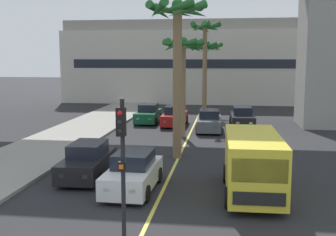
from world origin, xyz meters
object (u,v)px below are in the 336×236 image
(car_queue_fifth, at_px, (148,114))
(palm_tree_far_median, at_px, (183,55))
(palm_tree_near_median, at_px, (177,37))
(car_queue_third, at_px, (242,118))
(palm_tree_farthest_median, at_px, (205,41))
(car_queue_front, at_px, (209,121))
(palm_tree_mid_median, at_px, (205,54))
(delivery_van, at_px, (253,163))
(traffic_light_median_near, at_px, (122,154))
(car_queue_sixth, at_px, (175,117))
(car_queue_second, at_px, (133,173))
(car_queue_fourth, at_px, (88,161))

(car_queue_fifth, bearing_deg, palm_tree_far_median, -59.22)
(palm_tree_near_median, bearing_deg, car_queue_third, 70.51)
(palm_tree_farthest_median, bearing_deg, car_queue_front, -82.38)
(car_queue_fifth, distance_m, palm_tree_mid_median, 9.41)
(palm_tree_near_median, bearing_deg, palm_tree_far_median, 92.91)
(car_queue_third, bearing_deg, palm_tree_mid_median, 113.12)
(palm_tree_near_median, distance_m, palm_tree_farthest_median, 12.69)
(car_queue_third, height_order, palm_tree_near_median, palm_tree_near_median)
(delivery_van, bearing_deg, traffic_light_median_near, -125.79)
(car_queue_sixth, height_order, palm_tree_farthest_median, palm_tree_farthest_median)
(car_queue_second, height_order, car_queue_third, same)
(car_queue_second, relative_size, palm_tree_near_median, 0.50)
(palm_tree_far_median, distance_m, palm_tree_farthest_median, 6.79)
(traffic_light_median_near, bearing_deg, car_queue_front, 85.32)
(car_queue_sixth, distance_m, palm_tree_mid_median, 9.53)
(car_queue_sixth, relative_size, palm_tree_far_median, 0.62)
(car_queue_front, xyz_separation_m, car_queue_third, (2.46, 2.31, 0.00))
(palm_tree_far_median, height_order, palm_tree_farthest_median, palm_tree_farthest_median)
(car_queue_sixth, height_order, palm_tree_far_median, palm_tree_far_median)
(car_queue_front, distance_m, palm_tree_farthest_median, 7.24)
(palm_tree_mid_median, bearing_deg, palm_tree_far_median, -93.74)
(traffic_light_median_near, bearing_deg, palm_tree_mid_median, 88.57)
(car_queue_third, height_order, car_queue_fifth, same)
(car_queue_third, bearing_deg, car_queue_sixth, -178.69)
(car_queue_front, distance_m, palm_tree_mid_median, 11.28)
(car_queue_second, relative_size, car_queue_sixth, 1.00)
(car_queue_front, relative_size, palm_tree_near_median, 0.50)
(car_queue_sixth, distance_m, palm_tree_farthest_median, 6.62)
(car_queue_second, xyz_separation_m, car_queue_fifth, (-2.64, 17.52, 0.00))
(car_queue_front, xyz_separation_m, palm_tree_near_median, (-1.37, -8.52, 5.63))
(car_queue_fourth, relative_size, delivery_van, 0.79)
(palm_tree_near_median, height_order, palm_tree_far_median, palm_tree_near_median)
(car_queue_fourth, relative_size, palm_tree_far_median, 0.63)
(car_queue_third, xyz_separation_m, palm_tree_farthest_median, (-3.02, 1.83, 5.92))
(palm_tree_mid_median, bearing_deg, palm_tree_farthest_median, -87.10)
(delivery_van, bearing_deg, car_queue_fifth, 112.73)
(car_queue_front, bearing_deg, car_queue_fourth, -111.09)
(car_queue_fourth, relative_size, palm_tree_mid_median, 0.60)
(car_queue_front, distance_m, palm_tree_far_median, 5.60)
(car_queue_second, xyz_separation_m, palm_tree_mid_median, (1.63, 24.28, 4.97))
(car_queue_fourth, relative_size, car_queue_fifth, 1.01)
(car_queue_second, relative_size, car_queue_fifth, 1.01)
(car_queue_fifth, bearing_deg, car_queue_second, -81.44)
(car_queue_sixth, bearing_deg, palm_tree_near_median, -82.39)
(traffic_light_median_near, bearing_deg, car_queue_fifth, 98.81)
(car_queue_front, bearing_deg, palm_tree_farthest_median, 97.62)
(car_queue_fifth, distance_m, car_queue_sixth, 2.59)
(car_queue_fifth, xyz_separation_m, palm_tree_mid_median, (4.27, 6.76, 4.97))
(car_queue_third, height_order, palm_tree_farthest_median, palm_tree_farthest_median)
(car_queue_fifth, bearing_deg, car_queue_front, -33.03)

